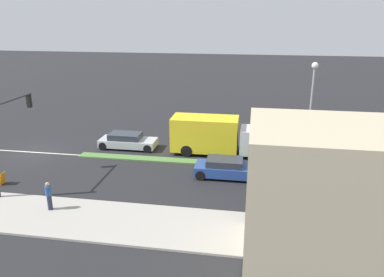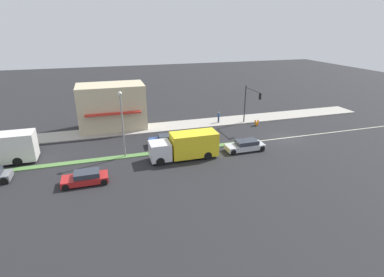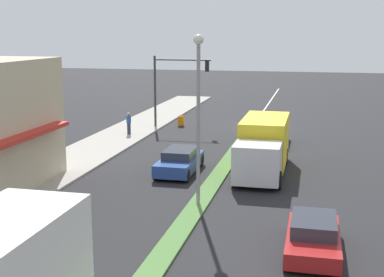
# 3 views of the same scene
# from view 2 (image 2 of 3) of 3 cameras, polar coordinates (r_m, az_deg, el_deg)

# --- Properties ---
(ground_plane) EXTENTS (160.00, 160.00, 0.00)m
(ground_plane) POSITION_cam_2_polar(r_m,az_deg,el_deg) (34.83, -8.00, -2.95)
(ground_plane) COLOR #232326
(sidewalk_right) EXTENTS (4.00, 73.00, 0.12)m
(sidewalk_right) POSITION_cam_2_polar(r_m,az_deg,el_deg) (43.08, -10.63, 1.72)
(sidewalk_right) COLOR #A8A399
(sidewalk_right) RESTS_ON ground
(median_strip) EXTENTS (0.90, 46.00, 0.10)m
(median_strip) POSITION_cam_2_polar(r_m,az_deg,el_deg) (34.79, -22.82, -4.42)
(median_strip) COLOR #568442
(median_strip) RESTS_ON ground
(lane_marking_center) EXTENTS (0.16, 60.00, 0.01)m
(lane_marking_center) POSITION_cam_2_polar(r_m,az_deg,el_deg) (41.24, 17.46, 0.13)
(lane_marking_center) COLOR beige
(lane_marking_center) RESTS_ON ground
(building_corner_store) EXTENTS (5.93, 9.06, 6.15)m
(building_corner_store) POSITION_cam_2_polar(r_m,az_deg,el_deg) (43.75, -15.01, 5.96)
(building_corner_store) COLOR #C6B793
(building_corner_store) RESTS_ON sidewalk_right
(traffic_signal_main) EXTENTS (4.59, 0.34, 5.60)m
(traffic_signal_main) POSITION_cam_2_polar(r_m,az_deg,el_deg) (43.91, 10.96, 7.29)
(traffic_signal_main) COLOR #333338
(traffic_signal_main) RESTS_ON sidewalk_right
(street_lamp) EXTENTS (0.44, 0.44, 7.37)m
(street_lamp) POSITION_cam_2_polar(r_m,az_deg,el_deg) (32.93, -13.21, 4.14)
(street_lamp) COLOR gray
(street_lamp) RESTS_ON median_strip
(pedestrian) EXTENTS (0.34, 0.34, 1.64)m
(pedestrian) POSITION_cam_2_polar(r_m,az_deg,el_deg) (45.15, 5.08, 4.13)
(pedestrian) COLOR #282D42
(pedestrian) RESTS_ON sidewalk_right
(warning_aframe_sign) EXTENTS (0.45, 0.53, 0.84)m
(warning_aframe_sign) POSITION_cam_2_polar(r_m,az_deg,el_deg) (45.05, 12.19, 2.95)
(warning_aframe_sign) COLOR orange
(warning_aframe_sign) RESTS_ON ground
(delivery_truck) EXTENTS (2.44, 7.50, 2.87)m
(delivery_truck) POSITION_cam_2_polar(r_m,az_deg,el_deg) (32.98, -1.11, -1.36)
(delivery_truck) COLOR silver
(delivery_truck) RESTS_ON ground
(sedan_dark) EXTENTS (1.87, 4.05, 1.25)m
(sedan_dark) POSITION_cam_2_polar(r_m,az_deg,el_deg) (40.18, -30.08, -1.46)
(sedan_dark) COLOR black
(sedan_dark) RESTS_ON ground
(hatchback_red) EXTENTS (1.83, 4.15, 1.21)m
(hatchback_red) POSITION_cam_2_polar(r_m,az_deg,el_deg) (29.85, -19.60, -7.06)
(hatchback_red) COLOR #AD1E1E
(hatchback_red) RESTS_ON ground
(sedan_silver) EXTENTS (1.83, 4.58, 1.25)m
(sedan_silver) POSITION_cam_2_polar(r_m,az_deg,el_deg) (35.81, 10.12, -1.33)
(sedan_silver) COLOR #B7BABF
(sedan_silver) RESTS_ON ground
(coupe_blue) EXTENTS (1.86, 4.32, 1.29)m
(coupe_blue) POSITION_cam_2_polar(r_m,az_deg,el_deg) (37.00, -4.75, -0.28)
(coupe_blue) COLOR #284793
(coupe_blue) RESTS_ON ground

